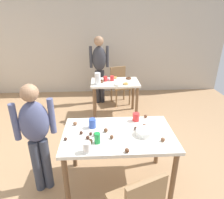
# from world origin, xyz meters

# --- Properties ---
(ground_plane) EXTENTS (6.40, 6.40, 0.00)m
(ground_plane) POSITION_xyz_m (0.00, 0.00, 0.00)
(ground_plane) COLOR #9E7A56
(wall_back) EXTENTS (6.40, 0.10, 2.60)m
(wall_back) POSITION_xyz_m (0.00, 3.20, 1.30)
(wall_back) COLOR #BCB2A3
(wall_back) RESTS_ON ground_plane
(dining_table_near) EXTENTS (1.31, 0.79, 0.75)m
(dining_table_near) POSITION_xyz_m (0.12, -0.19, 0.66)
(dining_table_near) COLOR silver
(dining_table_near) RESTS_ON ground_plane
(dining_table_far) EXTENTS (0.98, 0.61, 0.75)m
(dining_table_far) POSITION_xyz_m (0.21, 1.72, 0.62)
(dining_table_far) COLOR silver
(dining_table_far) RESTS_ON ground_plane
(chair_far_table) EXTENTS (0.50, 0.50, 0.87)m
(chair_far_table) POSITION_xyz_m (0.36, 2.38, 0.50)
(chair_far_table) COLOR olive
(chair_far_table) RESTS_ON ground_plane
(person_girl_near) EXTENTS (0.45, 0.29, 1.39)m
(person_girl_near) POSITION_xyz_m (-0.82, -0.23, 0.82)
(person_girl_near) COLOR #383D4C
(person_girl_near) RESTS_ON ground_plane
(person_adult_far) EXTENTS (0.46, 0.24, 1.58)m
(person_adult_far) POSITION_xyz_m (-0.11, 2.40, 0.95)
(person_adult_far) COLOR #28282D
(person_adult_far) RESTS_ON ground_plane
(mixing_bowl) EXTENTS (0.21, 0.21, 0.06)m
(mixing_bowl) POSITION_xyz_m (0.42, -0.24, 0.78)
(mixing_bowl) COLOR white
(mixing_bowl) RESTS_ON dining_table_near
(soda_can) EXTENTS (0.07, 0.07, 0.12)m
(soda_can) POSITION_xyz_m (-0.13, -0.37, 0.81)
(soda_can) COLOR #198438
(soda_can) RESTS_ON dining_table_near
(fork_near) EXTENTS (0.17, 0.02, 0.01)m
(fork_near) POSITION_xyz_m (-0.31, 0.09, 0.75)
(fork_near) COLOR silver
(fork_near) RESTS_ON dining_table_near
(cup_near_0) EXTENTS (0.08, 0.08, 0.12)m
(cup_near_0) POSITION_xyz_m (-0.23, -0.52, 0.81)
(cup_near_0) COLOR white
(cup_near_0) RESTS_ON dining_table_near
(cup_near_1) EXTENTS (0.09, 0.09, 0.12)m
(cup_near_1) POSITION_xyz_m (-0.19, -0.04, 0.81)
(cup_near_1) COLOR #3351B2
(cup_near_1) RESTS_ON dining_table_near
(cup_near_2) EXTENTS (0.09, 0.09, 0.11)m
(cup_near_2) POSITION_xyz_m (0.37, 0.10, 0.80)
(cup_near_2) COLOR red
(cup_near_2) RESTS_ON dining_table_near
(cake_ball_0) EXTENTS (0.04, 0.04, 0.04)m
(cake_ball_0) POSITION_xyz_m (0.51, 0.17, 0.77)
(cake_ball_0) COLOR brown
(cake_ball_0) RESTS_ON dining_table_near
(cake_ball_1) EXTENTS (0.04, 0.04, 0.04)m
(cake_ball_1) POSITION_xyz_m (-0.48, -0.30, 0.77)
(cake_ball_1) COLOR #3D2319
(cake_ball_1) RESTS_ON dining_table_near
(cake_ball_2) EXTENTS (0.04, 0.04, 0.04)m
(cake_ball_2) POSITION_xyz_m (-0.32, -0.19, 0.77)
(cake_ball_2) COLOR #3D2319
(cake_ball_2) RESTS_ON dining_table_near
(cake_ball_3) EXTENTS (0.05, 0.05, 0.05)m
(cake_ball_3) POSITION_xyz_m (0.17, -0.55, 0.77)
(cake_ball_3) COLOR brown
(cake_ball_3) RESTS_ON dining_table_near
(cake_ball_4) EXTENTS (0.05, 0.05, 0.05)m
(cake_ball_4) POSITION_xyz_m (0.44, -0.08, 0.77)
(cake_ball_4) COLOR brown
(cake_ball_4) RESTS_ON dining_table_near
(cake_ball_5) EXTENTS (0.04, 0.04, 0.04)m
(cake_ball_5) POSITION_xyz_m (0.03, -0.30, 0.77)
(cake_ball_5) COLOR brown
(cake_ball_5) RESTS_ON dining_table_near
(cake_ball_6) EXTENTS (0.04, 0.04, 0.04)m
(cake_ball_6) POSITION_xyz_m (-0.24, -0.29, 0.77)
(cake_ball_6) COLOR #3D2319
(cake_ball_6) RESTS_ON dining_table_near
(cake_ball_7) EXTENTS (0.05, 0.05, 0.05)m
(cake_ball_7) POSITION_xyz_m (0.59, -0.38, 0.77)
(cake_ball_7) COLOR brown
(cake_ball_7) RESTS_ON dining_table_near
(cake_ball_8) EXTENTS (0.05, 0.05, 0.05)m
(cake_ball_8) POSITION_xyz_m (-0.41, 0.02, 0.77)
(cake_ball_8) COLOR brown
(cake_ball_8) RESTS_ON dining_table_near
(cake_ball_9) EXTENTS (0.04, 0.04, 0.04)m
(cake_ball_9) POSITION_xyz_m (-0.21, -0.21, 0.77)
(cake_ball_9) COLOR #3D2319
(cake_ball_9) RESTS_ON dining_table_near
(cake_ball_10) EXTENTS (0.04, 0.04, 0.04)m
(cake_ball_10) POSITION_xyz_m (0.33, -0.13, 0.77)
(cake_ball_10) COLOR #3D2319
(cake_ball_10) RESTS_ON dining_table_near
(cake_ball_11) EXTENTS (0.05, 0.05, 0.05)m
(cake_ball_11) POSITION_xyz_m (-0.20, -0.36, 0.77)
(cake_ball_11) COLOR brown
(cake_ball_11) RESTS_ON dining_table_near
(cake_ball_12) EXTENTS (0.05, 0.05, 0.05)m
(cake_ball_12) POSITION_xyz_m (-0.03, -0.15, 0.77)
(cake_ball_12) COLOR brown
(cake_ball_12) RESTS_ON dining_table_near
(cake_ball_13) EXTENTS (0.05, 0.05, 0.05)m
(cake_ball_13) POSITION_xyz_m (-0.15, -0.23, 0.77)
(cake_ball_13) COLOR #3D2319
(cake_ball_13) RESTS_ON dining_table_near
(pitcher_far) EXTENTS (0.12, 0.12, 0.23)m
(pitcher_far) POSITION_xyz_m (-0.15, 1.59, 0.87)
(pitcher_far) COLOR white
(pitcher_far) RESTS_ON dining_table_far
(cup_far_0) EXTENTS (0.08, 0.08, 0.10)m
(cup_far_0) POSITION_xyz_m (0.15, 1.80, 0.80)
(cup_far_0) COLOR red
(cup_far_0) RESTS_ON dining_table_far
(cup_far_1) EXTENTS (0.08, 0.08, 0.10)m
(cup_far_1) POSITION_xyz_m (0.01, 1.77, 0.80)
(cup_far_1) COLOR red
(cup_far_1) RESTS_ON dining_table_far
(donut_far_0) EXTENTS (0.14, 0.14, 0.04)m
(donut_far_0) POSITION_xyz_m (-0.09, 1.71, 0.77)
(donut_far_0) COLOR brown
(donut_far_0) RESTS_ON dining_table_far
(donut_far_1) EXTENTS (0.12, 0.12, 0.04)m
(donut_far_1) POSITION_xyz_m (0.23, 1.49, 0.77)
(donut_far_1) COLOR white
(donut_far_1) RESTS_ON dining_table_far
(donut_far_2) EXTENTS (0.10, 0.10, 0.03)m
(donut_far_2) POSITION_xyz_m (0.05, 1.86, 0.77)
(donut_far_2) COLOR pink
(donut_far_2) RESTS_ON dining_table_far
(donut_far_3) EXTENTS (0.11, 0.11, 0.03)m
(donut_far_3) POSITION_xyz_m (0.41, 1.54, 0.77)
(donut_far_3) COLOR gold
(donut_far_3) RESTS_ON dining_table_far
(donut_far_4) EXTENTS (0.11, 0.11, 0.03)m
(donut_far_4) POSITION_xyz_m (0.21, 1.96, 0.77)
(donut_far_4) COLOR gold
(donut_far_4) RESTS_ON dining_table_far
(donut_far_5) EXTENTS (0.12, 0.12, 0.04)m
(donut_far_5) POSITION_xyz_m (0.51, 1.89, 0.77)
(donut_far_5) COLOR brown
(donut_far_5) RESTS_ON dining_table_far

